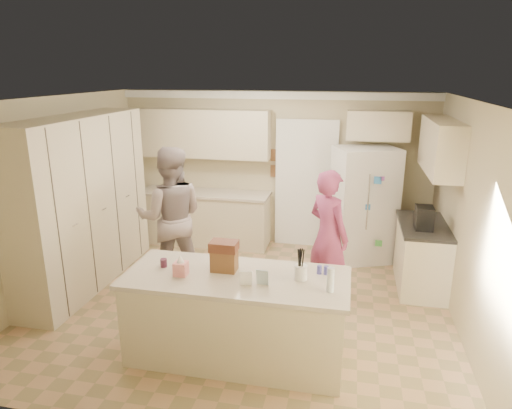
% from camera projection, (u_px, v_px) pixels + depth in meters
% --- Properties ---
extents(floor, '(5.20, 4.60, 0.02)m').
position_uv_depth(floor, '(243.00, 304.00, 5.95)').
color(floor, tan).
rests_on(floor, ground).
extents(ceiling, '(5.20, 4.60, 0.02)m').
position_uv_depth(ceiling, '(241.00, 99.00, 5.21)').
color(ceiling, white).
rests_on(ceiling, wall_back).
extents(wall_back, '(5.20, 0.02, 2.60)m').
position_uv_depth(wall_back, '(274.00, 169.00, 7.74)').
color(wall_back, '#C2B690').
rests_on(wall_back, ground).
extents(wall_front, '(5.20, 0.02, 2.60)m').
position_uv_depth(wall_front, '(170.00, 296.00, 3.41)').
color(wall_front, '#C2B690').
rests_on(wall_front, ground).
extents(wall_left, '(0.02, 4.60, 2.60)m').
position_uv_depth(wall_left, '(53.00, 196.00, 6.10)').
color(wall_left, '#C2B690').
rests_on(wall_left, ground).
extents(wall_right, '(0.02, 4.60, 2.60)m').
position_uv_depth(wall_right, '(470.00, 222.00, 5.06)').
color(wall_right, '#C2B690').
rests_on(wall_right, ground).
extents(crown_back, '(5.20, 0.08, 0.12)m').
position_uv_depth(crown_back, '(274.00, 95.00, 7.35)').
color(crown_back, white).
rests_on(crown_back, wall_back).
extents(pantry_bank, '(0.60, 2.60, 2.35)m').
position_uv_depth(pantry_bank, '(83.00, 202.00, 6.26)').
color(pantry_bank, beige).
rests_on(pantry_bank, floor).
extents(back_base_cab, '(2.20, 0.60, 0.88)m').
position_uv_depth(back_base_cab, '(205.00, 219.00, 7.93)').
color(back_base_cab, beige).
rests_on(back_base_cab, floor).
extents(back_countertop, '(2.24, 0.63, 0.04)m').
position_uv_depth(back_countertop, '(204.00, 193.00, 7.79)').
color(back_countertop, beige).
rests_on(back_countertop, back_base_cab).
extents(back_upper_cab, '(2.20, 0.35, 0.80)m').
position_uv_depth(back_upper_cab, '(205.00, 133.00, 7.63)').
color(back_upper_cab, beige).
rests_on(back_upper_cab, wall_back).
extents(doorway_opening, '(0.90, 0.06, 2.10)m').
position_uv_depth(doorway_opening, '(306.00, 186.00, 7.68)').
color(doorway_opening, black).
rests_on(doorway_opening, floor).
extents(doorway_casing, '(1.02, 0.03, 2.22)m').
position_uv_depth(doorway_casing, '(306.00, 186.00, 7.65)').
color(doorway_casing, white).
rests_on(doorway_casing, floor).
extents(wall_frame_upper, '(0.15, 0.02, 0.20)m').
position_uv_depth(wall_frame_upper, '(275.00, 155.00, 7.63)').
color(wall_frame_upper, brown).
rests_on(wall_frame_upper, wall_back).
extents(wall_frame_lower, '(0.15, 0.02, 0.20)m').
position_uv_depth(wall_frame_lower, '(275.00, 171.00, 7.71)').
color(wall_frame_lower, brown).
rests_on(wall_frame_lower, wall_back).
extents(refrigerator, '(1.09, 0.98, 1.80)m').
position_uv_depth(refrigerator, '(363.00, 205.00, 7.12)').
color(refrigerator, white).
rests_on(refrigerator, floor).
extents(fridge_seam, '(0.02, 0.02, 1.78)m').
position_uv_depth(fridge_seam, '(364.00, 211.00, 6.78)').
color(fridge_seam, gray).
rests_on(fridge_seam, refrigerator).
extents(fridge_dispenser, '(0.22, 0.03, 0.35)m').
position_uv_depth(fridge_dispenser, '(350.00, 195.00, 6.75)').
color(fridge_dispenser, black).
rests_on(fridge_dispenser, refrigerator).
extents(fridge_handle_l, '(0.02, 0.02, 0.85)m').
position_uv_depth(fridge_handle_l, '(361.00, 202.00, 6.74)').
color(fridge_handle_l, silver).
rests_on(fridge_handle_l, refrigerator).
extents(fridge_handle_r, '(0.02, 0.02, 0.85)m').
position_uv_depth(fridge_handle_r, '(368.00, 202.00, 6.72)').
color(fridge_handle_r, silver).
rests_on(fridge_handle_r, refrigerator).
extents(over_fridge_cab, '(0.95, 0.35, 0.45)m').
position_uv_depth(over_fridge_cab, '(378.00, 126.00, 7.02)').
color(over_fridge_cab, beige).
rests_on(over_fridge_cab, wall_back).
extents(right_base_cab, '(0.60, 1.20, 0.88)m').
position_uv_depth(right_base_cab, '(421.00, 257.00, 6.30)').
color(right_base_cab, beige).
rests_on(right_base_cab, floor).
extents(right_countertop, '(0.63, 1.24, 0.04)m').
position_uv_depth(right_countertop, '(424.00, 225.00, 6.18)').
color(right_countertop, '#2D2B28').
rests_on(right_countertop, right_base_cab).
extents(right_upper_cab, '(0.35, 1.50, 0.70)m').
position_uv_depth(right_upper_cab, '(441.00, 146.00, 6.04)').
color(right_upper_cab, beige).
rests_on(right_upper_cab, wall_right).
extents(coffee_maker, '(0.22, 0.28, 0.30)m').
position_uv_depth(coffee_maker, '(424.00, 218.00, 5.95)').
color(coffee_maker, black).
rests_on(coffee_maker, right_countertop).
extents(island_base, '(2.20, 0.90, 0.88)m').
position_uv_depth(island_base, '(237.00, 318.00, 4.75)').
color(island_base, beige).
rests_on(island_base, floor).
extents(island_top, '(2.28, 0.96, 0.05)m').
position_uv_depth(island_top, '(236.00, 278.00, 4.62)').
color(island_top, beige).
rests_on(island_top, island_base).
extents(utensil_crock, '(0.13, 0.13, 0.15)m').
position_uv_depth(utensil_crock, '(301.00, 272.00, 4.51)').
color(utensil_crock, white).
rests_on(utensil_crock, island_top).
extents(tissue_box, '(0.13, 0.13, 0.14)m').
position_uv_depth(tissue_box, '(181.00, 269.00, 4.61)').
color(tissue_box, pink).
rests_on(tissue_box, island_top).
extents(tissue_plume, '(0.08, 0.08, 0.08)m').
position_uv_depth(tissue_plume, '(180.00, 259.00, 4.58)').
color(tissue_plume, white).
rests_on(tissue_plume, tissue_box).
extents(dollhouse_body, '(0.26, 0.18, 0.22)m').
position_uv_depth(dollhouse_body, '(224.00, 260.00, 4.71)').
color(dollhouse_body, brown).
rests_on(dollhouse_body, island_top).
extents(dollhouse_roof, '(0.28, 0.20, 0.10)m').
position_uv_depth(dollhouse_roof, '(224.00, 246.00, 4.66)').
color(dollhouse_roof, '#592D1E').
rests_on(dollhouse_roof, dollhouse_body).
extents(jam_jar, '(0.07, 0.07, 0.09)m').
position_uv_depth(jam_jar, '(164.00, 263.00, 4.81)').
color(jam_jar, '#59263F').
rests_on(jam_jar, island_top).
extents(greeting_card_a, '(0.12, 0.06, 0.16)m').
position_uv_depth(greeting_card_a, '(246.00, 278.00, 4.37)').
color(greeting_card_a, white).
rests_on(greeting_card_a, island_top).
extents(greeting_card_b, '(0.12, 0.05, 0.16)m').
position_uv_depth(greeting_card_b, '(262.00, 277.00, 4.39)').
color(greeting_card_b, silver).
rests_on(greeting_card_b, island_top).
extents(water_bottle, '(0.07, 0.07, 0.24)m').
position_uv_depth(water_bottle, '(331.00, 280.00, 4.25)').
color(water_bottle, silver).
rests_on(water_bottle, island_top).
extents(shaker_salt, '(0.05, 0.05, 0.09)m').
position_uv_depth(shaker_salt, '(319.00, 270.00, 4.64)').
color(shaker_salt, '#4846A4').
rests_on(shaker_salt, island_top).
extents(shaker_pepper, '(0.05, 0.05, 0.09)m').
position_uv_depth(shaker_pepper, '(326.00, 270.00, 4.63)').
color(shaker_pepper, '#4846A4').
rests_on(shaker_pepper, island_top).
extents(teen_boy, '(1.13, 0.99, 1.96)m').
position_uv_depth(teen_boy, '(171.00, 217.00, 6.26)').
color(teen_boy, gray).
rests_on(teen_boy, floor).
extents(teen_girl, '(0.75, 0.73, 1.74)m').
position_uv_depth(teen_girl, '(328.00, 235.00, 5.89)').
color(teen_girl, '#9D3C7A').
rests_on(teen_girl, floor).
extents(fridge_magnets, '(0.76, 0.02, 1.44)m').
position_uv_depth(fridge_magnets, '(364.00, 212.00, 6.78)').
color(fridge_magnets, tan).
rests_on(fridge_magnets, refrigerator).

